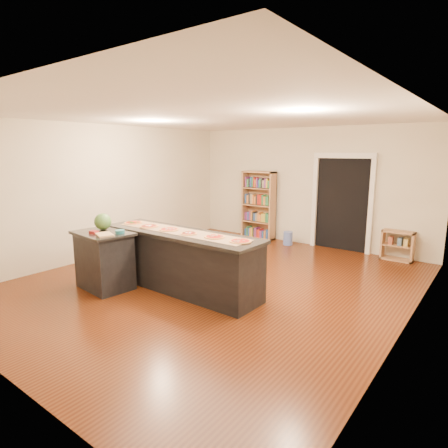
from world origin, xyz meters
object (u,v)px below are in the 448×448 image
Objects in this scene: kitchen_island at (181,260)px; waste_bin at (288,238)px; side_counter at (104,260)px; bookshelf at (258,205)px; watermelon at (103,222)px; low_shelf at (398,246)px.

waste_bin is at bearing 90.50° from kitchen_island.
side_counter is 2.95× the size of waste_bin.
watermelon is at bearing -92.96° from bookshelf.
kitchen_island is at bearing -121.94° from low_shelf.
bookshelf reaches higher than low_shelf.
bookshelf is at bearing 104.37° from kitchen_island.
low_shelf is 5.87m from watermelon.
low_shelf is at bearing 59.49° from side_counter.
kitchen_island reaches higher than low_shelf.
watermelon is at bearing -151.90° from kitchen_island.
bookshelf is 3.44m from low_shelf.
waste_bin is 1.17× the size of watermelon.
kitchen_island is 1.46m from watermelon.
kitchen_island is 3.75m from waste_bin.
bookshelf is at bearing 95.21° from side_counter.
side_counter reaches higher than low_shelf.
kitchen_island is at bearing -90.27° from waste_bin.
bookshelf is (-0.95, 3.91, 0.39)m from kitchen_island.
side_counter is at bearing -144.48° from kitchen_island.
kitchen_island is at bearing 41.12° from side_counter.
waste_bin is (0.96, -0.17, -0.71)m from bookshelf.
waste_bin is at bearing 74.59° from watermelon.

